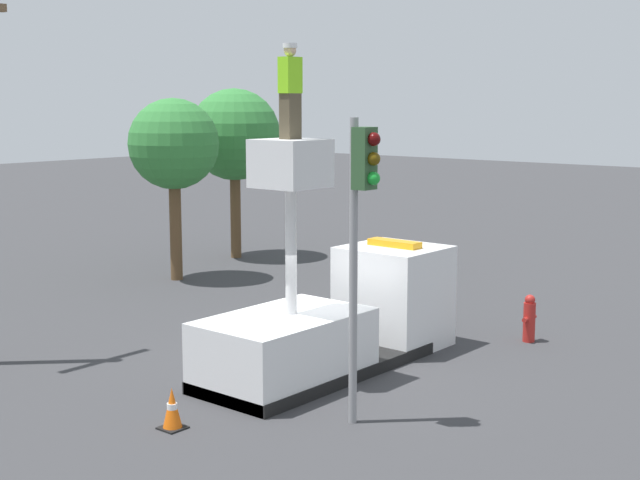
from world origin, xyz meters
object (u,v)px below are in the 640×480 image
object	(u,v)px
bucket_truck	(336,318)
traffic_cone_rear	(172,409)
fire_hydrant	(529,319)
tree_left_bg	(174,146)
tree_right_bg	(234,136)
worker	(290,91)
traffic_light_pole	(361,210)

from	to	relation	value
bucket_truck	traffic_cone_rear	size ratio (longest dim) A/B	8.86
fire_hydrant	traffic_cone_rear	distance (m)	8.99
tree_left_bg	tree_right_bg	xyz separation A→B (m)	(3.92, 1.39, 0.15)
tree_right_bg	worker	bearing A→B (deg)	-130.40
bucket_truck	tree_left_bg	distance (m)	10.58
bucket_truck	traffic_cone_rear	world-z (taller)	bucket_truck
traffic_light_pole	tree_right_bg	bearing A→B (deg)	52.37
bucket_truck	worker	world-z (taller)	worker
bucket_truck	worker	xyz separation A→B (m)	(-1.38, 0.00, 4.56)
traffic_cone_rear	tree_right_bg	distance (m)	16.89
bucket_truck	tree_left_bg	size ratio (longest dim) A/B	1.14
fire_hydrant	tree_left_bg	world-z (taller)	tree_left_bg
traffic_light_pole	tree_left_bg	world-z (taller)	tree_left_bg
fire_hydrant	traffic_cone_rear	world-z (taller)	fire_hydrant
bucket_truck	tree_left_bg	world-z (taller)	tree_left_bg
fire_hydrant	tree_left_bg	xyz separation A→B (m)	(-0.38, 11.53, 3.54)
worker	tree_left_bg	world-z (taller)	worker
tree_left_bg	fire_hydrant	bearing A→B (deg)	-88.11
traffic_light_pole	traffic_cone_rear	bearing A→B (deg)	133.80
traffic_light_pole	tree_right_bg	xyz separation A→B (m)	(10.14, 13.16, 0.59)
bucket_truck	traffic_cone_rear	xyz separation A→B (m)	(-4.52, -0.16, -0.66)
worker	tree_left_bg	size ratio (longest dim) A/B	0.32
traffic_light_pole	tree_left_bg	xyz separation A→B (m)	(6.23, 11.77, 0.44)
traffic_cone_rear	tree_right_bg	size ratio (longest dim) A/B	0.12
bucket_truck	tree_right_bg	bearing A→B (deg)	54.13
traffic_cone_rear	traffic_light_pole	bearing A→B (deg)	-46.20
worker	traffic_cone_rear	world-z (taller)	worker
worker	traffic_cone_rear	bearing A→B (deg)	-177.07
tree_right_bg	fire_hydrant	bearing A→B (deg)	-105.30
worker	fire_hydrant	world-z (taller)	worker
fire_hydrant	traffic_cone_rear	bearing A→B (deg)	167.07
fire_hydrant	tree_right_bg	distance (m)	13.89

